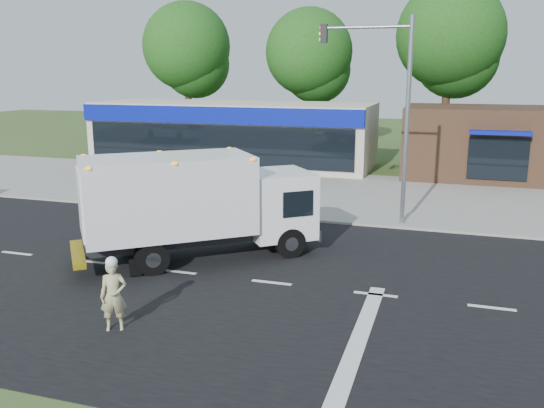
{
  "coord_description": "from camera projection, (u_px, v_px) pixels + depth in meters",
  "views": [
    {
      "loc": [
        4.78,
        -14.99,
        6.02
      ],
      "look_at": [
        -0.85,
        2.69,
        1.7
      ],
      "focal_mm": 38.0,
      "sensor_mm": 36.0,
      "label": 1
    }
  ],
  "objects": [
    {
      "name": "traffic_signal_pole",
      "position": [
        391.0,
        100.0,
        21.93
      ],
      "size": [
        3.51,
        0.25,
        8.0
      ],
      "color": "gray",
      "rests_on": "ground"
    },
    {
      "name": "emergency_worker",
      "position": [
        113.0,
        294.0,
        13.49
      ],
      "size": [
        0.74,
        0.66,
        1.82
      ],
      "rotation": [
        0.0,
        0.0,
        0.49
      ],
      "color": "tan",
      "rests_on": "ground"
    },
    {
      "name": "retail_strip_mall",
      "position": [
        233.0,
        133.0,
        37.38
      ],
      "size": [
        18.0,
        6.2,
        4.0
      ],
      "color": "beige",
      "rests_on": "ground"
    },
    {
      "name": "sidewalk",
      "position": [
        331.0,
        215.0,
        24.28
      ],
      "size": [
        60.0,
        2.4,
        0.12
      ],
      "primitive_type": "cube",
      "color": "gray",
      "rests_on": "ground"
    },
    {
      "name": "ground",
      "position": [
        272.0,
        283.0,
        16.69
      ],
      "size": [
        120.0,
        120.0,
        0.0
      ],
      "primitive_type": "plane",
      "color": "#385123",
      "rests_on": "ground"
    },
    {
      "name": "lane_markings",
      "position": [
        305.0,
        306.0,
        15.03
      ],
      "size": [
        55.2,
        7.0,
        0.01
      ],
      "color": "silver",
      "rests_on": "road_asphalt"
    },
    {
      "name": "parking_apron",
      "position": [
        354.0,
        190.0,
        29.68
      ],
      "size": [
        60.0,
        9.0,
        0.02
      ],
      "primitive_type": "cube",
      "color": "gray",
      "rests_on": "ground"
    },
    {
      "name": "background_trees",
      "position": [
        379.0,
        51.0,
        41.4
      ],
      "size": [
        36.77,
        7.39,
        12.1
      ],
      "color": "#332114",
      "rests_on": "ground"
    },
    {
      "name": "ems_box_truck",
      "position": [
        195.0,
        200.0,
        18.42
      ],
      "size": [
        7.55,
        6.68,
        3.44
      ],
      "rotation": [
        0.0,
        0.0,
        0.67
      ],
      "color": "black",
      "rests_on": "ground"
    },
    {
      "name": "brown_storefront",
      "position": [
        495.0,
        143.0,
        32.71
      ],
      "size": [
        10.0,
        6.7,
        4.0
      ],
      "color": "#382316",
      "rests_on": "ground"
    },
    {
      "name": "road_asphalt",
      "position": [
        272.0,
        283.0,
        16.69
      ],
      "size": [
        60.0,
        14.0,
        0.02
      ],
      "primitive_type": "cube",
      "color": "black",
      "rests_on": "ground"
    }
  ]
}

